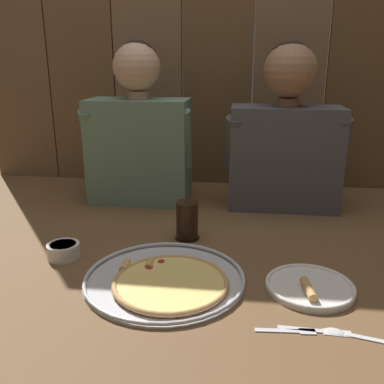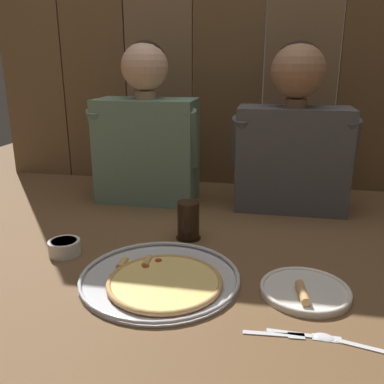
# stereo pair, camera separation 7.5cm
# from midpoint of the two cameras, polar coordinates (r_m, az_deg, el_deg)

# --- Properties ---
(ground_plane) EXTENTS (3.20, 3.20, 0.00)m
(ground_plane) POSITION_cam_midpoint_polar(r_m,az_deg,el_deg) (1.23, 1.78, -9.50)
(ground_plane) COLOR brown
(pizza_tray) EXTENTS (0.43, 0.43, 0.03)m
(pizza_tray) POSITION_cam_midpoint_polar(r_m,az_deg,el_deg) (1.12, -2.25, -11.74)
(pizza_tray) COLOR silver
(pizza_tray) RESTS_ON ground
(dinner_plate) EXTENTS (0.23, 0.23, 0.03)m
(dinner_plate) POSITION_cam_midpoint_polar(r_m,az_deg,el_deg) (1.12, 17.08, -12.71)
(dinner_plate) COLOR white
(dinner_plate) RESTS_ON ground
(drinking_glass) EXTENTS (0.08, 0.08, 0.13)m
(drinking_glass) POSITION_cam_midpoint_polar(r_m,az_deg,el_deg) (1.36, 1.08, -3.94)
(drinking_glass) COLOR black
(drinking_glass) RESTS_ON ground
(dipping_bowl) EXTENTS (0.09, 0.09, 0.04)m
(dipping_bowl) POSITION_cam_midpoint_polar(r_m,az_deg,el_deg) (1.31, -15.46, -7.22)
(dipping_bowl) COLOR white
(dipping_bowl) RESTS_ON ground
(table_fork) EXTENTS (0.13, 0.03, 0.01)m
(table_fork) POSITION_cam_midpoint_polar(r_m,az_deg,el_deg) (0.96, 13.84, -18.36)
(table_fork) COLOR silver
(table_fork) RESTS_ON ground
(table_knife) EXTENTS (0.16, 0.02, 0.01)m
(table_knife) POSITION_cam_midpoint_polar(r_m,az_deg,el_deg) (0.97, 17.34, -18.16)
(table_knife) COLOR silver
(table_knife) RESTS_ON ground
(table_spoon) EXTENTS (0.14, 0.05, 0.01)m
(table_spoon) POSITION_cam_midpoint_polar(r_m,az_deg,el_deg) (0.98, 21.23, -18.23)
(table_spoon) COLOR silver
(table_spoon) RESTS_ON ground
(diner_left) EXTENTS (0.43, 0.22, 0.63)m
(diner_left) POSITION_cam_midpoint_polar(r_m,az_deg,el_deg) (1.70, -4.96, 8.23)
(diner_left) COLOR slate
(diner_left) RESTS_ON ground
(diner_right) EXTENTS (0.45, 0.22, 0.63)m
(diner_right) POSITION_cam_midpoint_polar(r_m,az_deg,el_deg) (1.64, 14.98, 7.58)
(diner_right) COLOR #4C4C51
(diner_right) RESTS_ON ground
(wooden_backdrop_wall) EXTENTS (2.19, 0.03, 1.40)m
(wooden_backdrop_wall) POSITION_cam_midpoint_polar(r_m,az_deg,el_deg) (1.94, 6.25, 21.67)
(wooden_backdrop_wall) COLOR brown
(wooden_backdrop_wall) RESTS_ON ground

